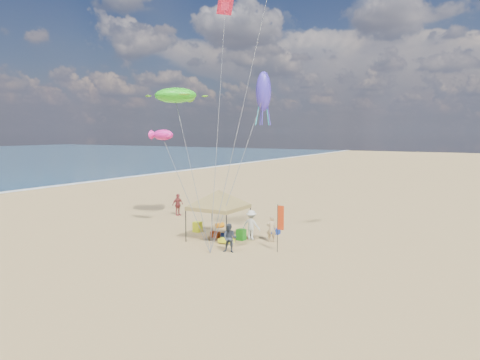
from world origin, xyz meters
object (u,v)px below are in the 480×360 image
(canopy_tent, at_px, (219,192))
(cooler_red, at_px, (215,234))
(cooler_blue, at_px, (276,231))
(person_near_a, at_px, (271,229))
(person_near_c, at_px, (251,225))
(person_far_a, at_px, (178,205))
(feather_flag, at_px, (280,220))
(chair_green, at_px, (241,235))
(beach_cart, at_px, (226,241))
(chair_yellow, at_px, (197,227))
(person_near_b, at_px, (230,238))

(canopy_tent, distance_m, cooler_red, 2.99)
(cooler_blue, xyz_separation_m, person_near_a, (0.72, -2.14, 0.64))
(cooler_red, bearing_deg, canopy_tent, -38.52)
(canopy_tent, xyz_separation_m, person_near_c, (1.76, 1.10, -2.14))
(person_near_a, relative_size, person_near_c, 0.88)
(cooler_blue, distance_m, person_far_a, 10.14)
(cooler_red, bearing_deg, feather_flag, -14.16)
(chair_green, height_order, beach_cart, chair_green)
(cooler_red, bearing_deg, person_near_c, 15.85)
(chair_yellow, distance_m, person_near_a, 5.68)
(cooler_red, relative_size, person_near_c, 0.28)
(beach_cart, distance_m, person_near_a, 2.92)
(canopy_tent, xyz_separation_m, person_near_b, (2.21, -2.27, -2.26))
(cooler_blue, xyz_separation_m, person_far_a, (-9.90, 2.04, 0.72))
(canopy_tent, relative_size, chair_green, 8.61)
(person_near_a, xyz_separation_m, person_near_c, (-1.39, -0.07, 0.11))
(beach_cart, bearing_deg, person_near_c, 65.97)
(beach_cart, bearing_deg, person_near_a, 40.16)
(cooler_red, height_order, beach_cart, cooler_red)
(cooler_blue, xyz_separation_m, person_near_b, (-0.22, -5.59, 0.65))
(feather_flag, relative_size, chair_green, 3.97)
(person_near_b, height_order, person_far_a, person_far_a)
(person_near_c, bearing_deg, person_near_b, 94.07)
(chair_yellow, bearing_deg, beach_cart, -27.87)
(cooler_blue, bearing_deg, beach_cart, -110.11)
(canopy_tent, distance_m, chair_green, 3.10)
(cooler_red, distance_m, beach_cart, 1.89)
(cooler_red, distance_m, person_near_a, 3.84)
(beach_cart, height_order, person_near_c, person_near_c)
(person_near_c, bearing_deg, cooler_blue, -110.31)
(cooler_red, relative_size, person_far_a, 0.30)
(beach_cart, xyz_separation_m, person_near_a, (2.18, 1.84, 0.63))
(person_near_b, bearing_deg, canopy_tent, 118.42)
(cooler_red, bearing_deg, cooler_blue, 43.83)
(person_near_b, bearing_deg, cooler_blue, 71.92)
(chair_green, distance_m, person_near_b, 3.10)
(chair_green, distance_m, person_near_a, 2.01)
(canopy_tent, bearing_deg, person_near_c, 32.07)
(canopy_tent, relative_size, person_far_a, 3.33)
(feather_flag, height_order, person_far_a, feather_flag)
(cooler_blue, bearing_deg, feather_flag, -61.56)
(beach_cart, bearing_deg, person_far_a, 144.54)
(feather_flag, bearing_deg, cooler_blue, 118.44)
(chair_green, height_order, chair_yellow, same)
(feather_flag, bearing_deg, person_near_b, -150.95)
(canopy_tent, relative_size, person_near_c, 3.18)
(chair_yellow, bearing_deg, cooler_blue, 23.37)
(feather_flag, distance_m, person_near_b, 3.04)
(person_far_a, bearing_deg, chair_yellow, -116.20)
(cooler_blue, xyz_separation_m, person_near_c, (-0.67, -2.21, 0.76))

